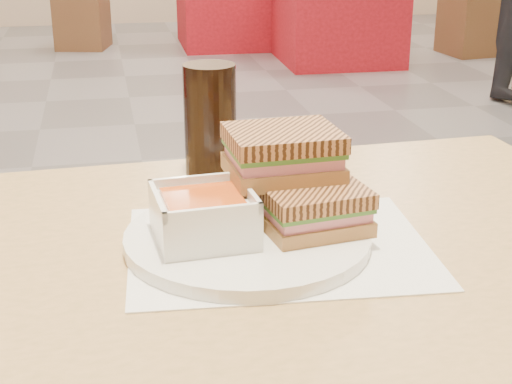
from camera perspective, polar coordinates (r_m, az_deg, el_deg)
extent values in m
cube|color=tan|center=(0.89, -5.42, -5.61)|extent=(1.23, 0.75, 0.03)
cylinder|color=tan|center=(1.49, 14.90, -11.06)|extent=(0.06, 0.06, 0.72)
cube|color=white|center=(0.90, 1.71, -4.09)|extent=(0.37, 0.30, 0.00)
cylinder|color=white|center=(0.90, -0.66, -3.48)|extent=(0.29, 0.29, 0.02)
cube|color=white|center=(0.88, -3.93, -2.11)|extent=(0.12, 0.12, 0.05)
cube|color=#D04715|center=(0.87, -3.97, -0.54)|extent=(0.09, 0.09, 0.01)
cube|color=white|center=(0.88, -0.61, 0.02)|extent=(0.01, 0.11, 0.01)
cube|color=white|center=(0.86, -7.41, -0.65)|extent=(0.01, 0.11, 0.01)
cube|color=white|center=(0.91, -4.65, 0.84)|extent=(0.11, 0.01, 0.01)
cube|color=white|center=(0.82, -3.21, -1.59)|extent=(0.11, 0.01, 0.01)
cube|color=#A7793D|center=(0.91, 4.31, -2.25)|extent=(0.13, 0.12, 0.02)
cube|color=#D47C8E|center=(0.90, 4.34, -1.39)|extent=(0.12, 0.11, 0.01)
cube|color=#386B23|center=(0.90, 4.35, -0.86)|extent=(0.13, 0.11, 0.01)
cube|color=#A2683A|center=(0.90, 4.37, -0.16)|extent=(0.13, 0.12, 0.02)
cube|color=#A7793D|center=(0.93, 2.02, 1.76)|extent=(0.14, 0.12, 0.02)
cube|color=#D47C8E|center=(0.93, 2.04, 2.72)|extent=(0.13, 0.11, 0.01)
cube|color=#386B23|center=(0.92, 2.04, 3.31)|extent=(0.14, 0.11, 0.01)
cube|color=#A2683A|center=(0.92, 2.05, 4.09)|extent=(0.14, 0.12, 0.02)
cylinder|color=black|center=(1.13, -3.45, 5.40)|extent=(0.08, 0.08, 0.16)
cube|color=#B41422|center=(5.83, 6.18, 13.25)|extent=(0.86, 0.86, 0.74)
cube|color=#B41422|center=(6.51, -1.88, 14.16)|extent=(0.85, 0.85, 0.74)
cube|color=brown|center=(5.72, 6.43, 11.85)|extent=(0.51, 0.51, 0.49)
cube|color=brown|center=(6.37, 15.96, 12.04)|extent=(0.47, 0.47, 0.48)
cube|color=brown|center=(6.55, -12.88, 12.37)|extent=(0.47, 0.47, 0.44)
cube|color=brown|center=(7.30, -2.31, 13.62)|extent=(0.45, 0.45, 0.42)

